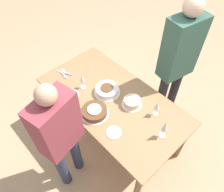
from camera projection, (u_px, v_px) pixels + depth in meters
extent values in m
plane|color=tan|center=(112.00, 133.00, 3.01)|extent=(12.00, 12.00, 0.00)
cube|color=#9E754C|center=(112.00, 100.00, 2.45)|extent=(1.73, 0.91, 0.03)
cylinder|color=brown|center=(51.00, 99.00, 2.94)|extent=(0.07, 0.07, 0.72)
cylinder|color=brown|center=(138.00, 188.00, 2.20)|extent=(0.07, 0.07, 0.72)
cylinder|color=brown|center=(95.00, 72.00, 3.28)|extent=(0.07, 0.07, 0.72)
cylinder|color=brown|center=(182.00, 141.00, 2.53)|extent=(0.07, 0.07, 0.72)
cylinder|color=white|center=(107.00, 92.00, 2.50)|extent=(0.30, 0.30, 0.01)
cylinder|color=white|center=(107.00, 90.00, 2.47)|extent=(0.26, 0.26, 0.06)
cylinder|color=brown|center=(107.00, 88.00, 2.44)|extent=(0.14, 0.14, 0.01)
cylinder|color=white|center=(95.00, 113.00, 2.31)|extent=(0.31, 0.31, 0.01)
cylinder|color=brown|center=(95.00, 111.00, 2.28)|extent=(0.27, 0.27, 0.06)
cylinder|color=white|center=(94.00, 109.00, 2.26)|extent=(0.15, 0.15, 0.01)
cylinder|color=white|center=(132.00, 104.00, 2.39)|extent=(0.22, 0.22, 0.01)
cylinder|color=beige|center=(132.00, 102.00, 2.35)|extent=(0.18, 0.18, 0.08)
cylinder|color=silver|center=(155.00, 114.00, 2.30)|extent=(0.06, 0.06, 0.00)
cylinder|color=silver|center=(156.00, 111.00, 2.26)|extent=(0.01, 0.01, 0.10)
cone|color=silver|center=(157.00, 106.00, 2.19)|extent=(0.06, 0.06, 0.09)
cylinder|color=silver|center=(162.00, 135.00, 2.14)|extent=(0.07, 0.07, 0.00)
cylinder|color=silver|center=(163.00, 132.00, 2.10)|extent=(0.01, 0.01, 0.10)
cone|color=silver|center=(165.00, 126.00, 2.01)|extent=(0.06, 0.06, 0.13)
cylinder|color=silver|center=(83.00, 87.00, 2.55)|extent=(0.07, 0.07, 0.00)
cylinder|color=silver|center=(83.00, 84.00, 2.51)|extent=(0.01, 0.01, 0.10)
cone|color=silver|center=(82.00, 78.00, 2.44)|extent=(0.05, 0.05, 0.09)
cylinder|color=white|center=(71.00, 95.00, 2.47)|extent=(0.20, 0.20, 0.01)
cylinder|color=white|center=(114.00, 132.00, 2.16)|extent=(0.15, 0.15, 0.01)
cube|color=silver|center=(65.00, 72.00, 2.72)|extent=(0.17, 0.03, 0.00)
cube|color=silver|center=(61.00, 73.00, 2.70)|extent=(0.17, 0.04, 0.00)
cube|color=silver|center=(64.00, 73.00, 2.70)|extent=(0.15, 0.10, 0.00)
cube|color=silver|center=(63.00, 75.00, 2.67)|extent=(0.17, 0.03, 0.00)
cube|color=silver|center=(66.00, 73.00, 2.69)|extent=(0.16, 0.08, 0.00)
cylinder|color=#2D334C|center=(62.00, 167.00, 2.32)|extent=(0.11, 0.11, 0.75)
cylinder|color=#2D334C|center=(75.00, 151.00, 2.44)|extent=(0.11, 0.11, 0.75)
cube|color=brown|center=(57.00, 125.00, 1.86)|extent=(0.30, 0.44, 0.62)
sphere|color=tan|center=(46.00, 95.00, 1.55)|extent=(0.17, 0.17, 0.17)
cylinder|color=#232328|center=(173.00, 93.00, 2.93)|extent=(0.11, 0.11, 0.86)
cylinder|color=#232328|center=(160.00, 99.00, 2.85)|extent=(0.11, 0.11, 0.86)
cube|color=#335647|center=(181.00, 48.00, 2.29)|extent=(0.29, 0.44, 0.71)
sphere|color=#DBB293|center=(194.00, 6.00, 1.95)|extent=(0.20, 0.20, 0.20)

